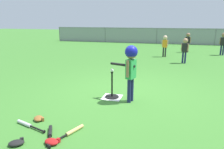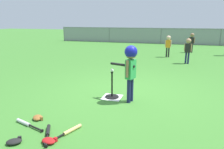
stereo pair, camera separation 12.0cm
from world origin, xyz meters
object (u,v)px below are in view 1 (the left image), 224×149
object	(u,v)px
fielder_deep_center	(188,40)
glove_by_plate	(52,142)
fielder_deep_right	(185,47)
glove_tossed_aside	(39,118)
spare_bat_black	(50,133)
batter_child	(131,62)
batting_tee	(112,93)
baseball_on_tee	(112,70)
glove_near_bats	(17,143)
spare_bat_silver	(27,125)
fielder_near_right	(165,43)
fielder_deep_left	(223,41)
spare_bat_wood	(71,132)

from	to	relation	value
fielder_deep_center	glove_by_plate	bearing A→B (deg)	-104.20
fielder_deep_right	glove_tossed_aside	size ratio (longest dim) A/B	3.78
spare_bat_black	batter_child	bearing A→B (deg)	60.94
batting_tee	glove_by_plate	bearing A→B (deg)	-99.51
baseball_on_tee	glove_tossed_aside	distance (m)	1.87
fielder_deep_center	glove_near_bats	world-z (taller)	fielder_deep_center
baseball_on_tee	spare_bat_silver	size ratio (longest dim) A/B	0.11
baseball_on_tee	glove_by_plate	bearing A→B (deg)	-99.51
fielder_deep_right	spare_bat_silver	xyz separation A→B (m)	(-2.87, -6.33, -0.63)
batter_child	fielder_near_right	world-z (taller)	batter_child
spare_bat_black	baseball_on_tee	bearing A→B (deg)	74.88
spare_bat_silver	glove_near_bats	distance (m)	0.56
baseball_on_tee	fielder_near_right	xyz separation A→B (m)	(1.00, 5.99, 0.01)
fielder_deep_left	spare_bat_wood	xyz separation A→B (m)	(-4.00, -9.00, -0.69)
fielder_near_right	glove_by_plate	bearing A→B (deg)	-99.50
fielder_deep_right	fielder_deep_left	size ratio (longest dim) A/B	0.92
batter_child	spare_bat_black	world-z (taller)	batter_child
fielder_near_right	glove_tossed_aside	world-z (taller)	fielder_near_right
fielder_near_right	spare_bat_silver	distance (m)	8.00
fielder_near_right	spare_bat_silver	bearing A→B (deg)	-104.81
glove_near_bats	glove_tossed_aside	size ratio (longest dim) A/B	1.00
batter_child	fielder_deep_left	xyz separation A→B (m)	(3.35, 7.40, -0.17)
spare_bat_silver	glove_tossed_aside	distance (m)	0.25
fielder_deep_center	fielder_deep_left	size ratio (longest dim) A/B	0.94
spare_bat_silver	fielder_near_right	bearing A→B (deg)	75.19
spare_bat_wood	fielder_deep_left	bearing A→B (deg)	66.05
fielder_near_right	baseball_on_tee	bearing A→B (deg)	-99.49
batting_tee	batter_child	xyz separation A→B (m)	(0.45, -0.15, 0.79)
batting_tee	batter_child	distance (m)	0.93
spare_bat_silver	glove_near_bats	bearing A→B (deg)	-68.20
batting_tee	glove_near_bats	bearing A→B (deg)	-110.22
spare_bat_black	glove_tossed_aside	size ratio (longest dim) A/B	2.09
fielder_deep_left	glove_near_bats	world-z (taller)	fielder_deep_left
fielder_deep_right	glove_by_plate	distance (m)	7.07
baseball_on_tee	fielder_deep_left	xyz separation A→B (m)	(3.80, 7.26, 0.07)
spare_bat_silver	fielder_deep_center	bearing A→B (deg)	71.51
fielder_near_right	spare_bat_wood	bearing A→B (deg)	-98.82
fielder_deep_right	glove_tossed_aside	world-z (taller)	fielder_deep_right
fielder_deep_left	spare_bat_wood	size ratio (longest dim) A/B	1.61
fielder_near_right	spare_bat_black	world-z (taller)	fielder_near_right
fielder_deep_left	spare_bat_black	bearing A→B (deg)	-115.26
batting_tee	spare_bat_silver	world-z (taller)	batting_tee
batting_tee	baseball_on_tee	bearing A→B (deg)	90.00
fielder_deep_right	fielder_deep_left	world-z (taller)	fielder_deep_left
batting_tee	glove_near_bats	world-z (taller)	batting_tee
fielder_deep_center	spare_bat_silver	size ratio (longest dim) A/B	1.58
spare_bat_silver	spare_bat_wood	world-z (taller)	same
fielder_deep_left	spare_bat_silver	size ratio (longest dim) A/B	1.68
glove_near_bats	fielder_deep_right	bearing A→B (deg)	68.82
fielder_deep_right	spare_bat_black	xyz separation A→B (m)	(-2.33, -6.48, -0.63)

